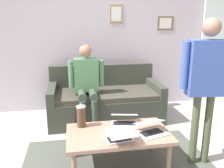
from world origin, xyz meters
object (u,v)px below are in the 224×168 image
object	(u,v)px
coffee_table	(118,136)
laptop_right	(151,129)
french_press	(81,116)
couch	(105,101)
person_standing	(207,75)
person_seated	(87,81)
laptop_center	(124,121)
interior_door	(219,52)
laptop_left	(120,137)

from	to	relation	value
coffee_table	laptop_right	distance (m)	0.38
laptop_right	french_press	distance (m)	0.82
couch	person_standing	distance (m)	1.91
coffee_table	person_standing	size ratio (longest dim) A/B	0.69
laptop_right	person_seated	bearing A→B (deg)	-64.04
coffee_table	french_press	xyz separation A→B (m)	(0.40, -0.23, 0.17)
laptop_center	person_standing	world-z (taller)	person_standing
coffee_table	person_seated	xyz separation A→B (m)	(0.26, -1.19, 0.35)
french_press	person_seated	distance (m)	0.99
laptop_center	person_seated	xyz separation A→B (m)	(0.38, -0.99, 0.27)
laptop_center	laptop_right	size ratio (longest dim) A/B	0.97
interior_door	person_standing	bearing A→B (deg)	53.46
laptop_left	laptop_center	size ratio (longest dim) A/B	0.97
couch	laptop_right	size ratio (longest dim) A/B	4.94
laptop_left	person_standing	world-z (taller)	person_standing
laptop_center	laptop_right	bearing A→B (deg)	130.38
laptop_left	person_seated	world-z (taller)	person_seated
couch	person_standing	bearing A→B (deg)	120.72
interior_door	person_standing	size ratio (longest dim) A/B	1.23
couch	laptop_left	bearing A→B (deg)	87.28
laptop_left	person_seated	size ratio (longest dim) A/B	0.27
couch	laptop_right	world-z (taller)	couch
person_seated	laptop_left	bearing A→B (deg)	99.80
couch	person_seated	bearing A→B (deg)	35.75
laptop_left	french_press	size ratio (longest dim) A/B	1.24
interior_door	couch	bearing A→B (deg)	12.62
laptop_left	laptop_right	xyz separation A→B (m)	(-0.38, -0.11, -0.00)
french_press	person_standing	world-z (taller)	person_standing
couch	laptop_right	bearing A→B (deg)	101.47
couch	laptop_left	world-z (taller)	couch
coffee_table	person_standing	distance (m)	1.18
laptop_center	french_press	size ratio (longest dim) A/B	1.28
coffee_table	person_seated	size ratio (longest dim) A/B	0.90
interior_door	laptop_right	xyz separation A→B (m)	(2.11, 2.04, -0.56)
interior_door	couch	world-z (taller)	interior_door
couch	french_press	xyz separation A→B (m)	(0.45, 1.19, 0.25)
coffee_table	laptop_center	world-z (taller)	laptop_center
person_standing	person_seated	size ratio (longest dim) A/B	1.30
person_standing	person_seated	world-z (taller)	person_standing
french_press	coffee_table	bearing A→B (deg)	150.53
coffee_table	laptop_center	distance (m)	0.25
couch	laptop_center	xyz separation A→B (m)	(-0.06, 1.21, 0.16)
laptop_left	french_press	world-z (taller)	french_press
laptop_right	person_seated	world-z (taller)	person_seated
french_press	laptop_left	bearing A→B (deg)	132.27
laptop_left	interior_door	bearing A→B (deg)	-139.27
person_seated	laptop_center	bearing A→B (deg)	110.90
laptop_left	laptop_center	distance (m)	0.42
interior_door	laptop_left	world-z (taller)	interior_door
interior_door	french_press	xyz separation A→B (m)	(2.87, 1.73, -0.47)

